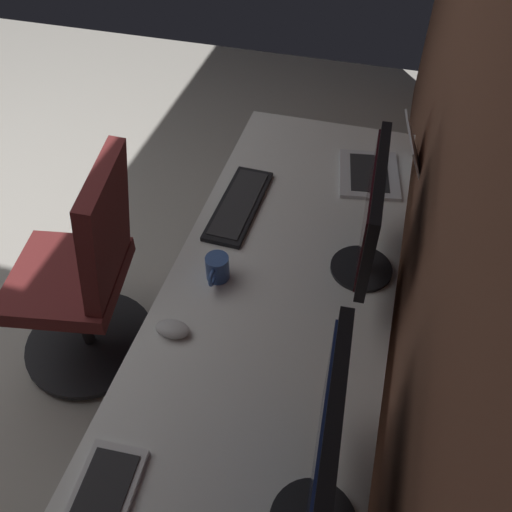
# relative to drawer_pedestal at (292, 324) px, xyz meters

# --- Properties ---
(wall_back) EXTENTS (5.00, 0.10, 2.60)m
(wall_back) POSITION_rel_drawer_pedestal_xyz_m (-0.11, 0.40, 0.95)
(wall_back) COLOR brown
(wall_back) RESTS_ON ground
(desk) EXTENTS (2.15, 0.72, 0.73)m
(desk) POSITION_rel_drawer_pedestal_xyz_m (0.24, -0.03, 0.32)
(desk) COLOR white
(desk) RESTS_ON ground
(drawer_pedestal) EXTENTS (0.40, 0.51, 0.69)m
(drawer_pedestal) POSITION_rel_drawer_pedestal_xyz_m (0.00, 0.00, 0.00)
(drawer_pedestal) COLOR white
(drawer_pedestal) RESTS_ON ground
(monitor_primary) EXTENTS (0.47, 0.20, 0.41)m
(monitor_primary) POSITION_rel_drawer_pedestal_xyz_m (0.01, 0.21, 0.62)
(monitor_primary) COLOR black
(monitor_primary) RESTS_ON desk
(monitor_secondary) EXTENTS (0.57, 0.20, 0.44)m
(monitor_secondary) POSITION_rel_drawer_pedestal_xyz_m (0.82, 0.21, 0.63)
(monitor_secondary) COLOR black
(monitor_secondary) RESTS_ON desk
(laptop_leftmost) EXTENTS (0.34, 0.36, 0.21)m
(laptop_leftmost) POSITION_rel_drawer_pedestal_xyz_m (-0.50, 0.24, 0.43)
(laptop_leftmost) COLOR silver
(laptop_leftmost) RESTS_ON desk
(keyboard_main) EXTENTS (0.42, 0.15, 0.02)m
(keyboard_main) POSITION_rel_drawer_pedestal_xyz_m (-0.18, -0.26, 0.39)
(keyboard_main) COLOR black
(keyboard_main) RESTS_ON desk
(mouse_main) EXTENTS (0.06, 0.10, 0.03)m
(mouse_main) POSITION_rel_drawer_pedestal_xyz_m (0.41, -0.29, 0.40)
(mouse_main) COLOR silver
(mouse_main) RESTS_ON desk
(coffee_mug) EXTENTS (0.11, 0.07, 0.09)m
(coffee_mug) POSITION_rel_drawer_pedestal_xyz_m (0.17, -0.23, 0.43)
(coffee_mug) COLOR #335193
(coffee_mug) RESTS_ON desk
(office_chair) EXTENTS (0.56, 0.58, 0.97)m
(office_chair) POSITION_rel_drawer_pedestal_xyz_m (0.09, -0.80, 0.11)
(office_chair) COLOR maroon
(office_chair) RESTS_ON ground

